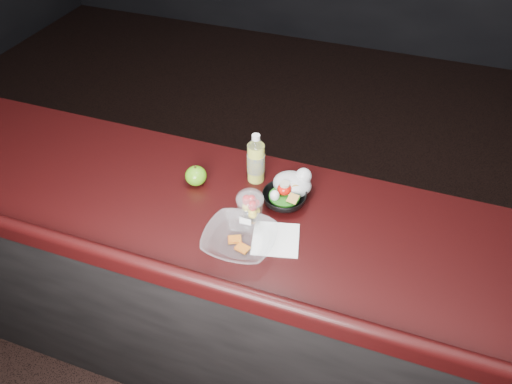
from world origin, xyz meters
TOP-DOWN VIEW (x-y plane):
  - room_shell at (0.00, 0.00)m, footprint 8.00×8.00m
  - counter at (0.00, 0.30)m, footprint 4.06×0.71m
  - lemonade_bottle at (-0.01, 0.50)m, footprint 0.07×0.07m
  - fruit_cup at (0.06, 0.26)m, footprint 0.10×0.10m
  - green_apple at (-0.22, 0.39)m, footprint 0.08×0.08m
  - plastic_bag at (0.15, 0.47)m, footprint 0.15×0.12m
  - snack_bowl at (0.14, 0.40)m, footprint 0.18×0.18m
  - takeout_bowl at (0.06, 0.14)m, footprint 0.25×0.25m
  - paper_napkin at (0.17, 0.21)m, footprint 0.19×0.19m

SIDE VIEW (x-z plane):
  - counter at x=0.00m, z-range 0.00..1.02m
  - paper_napkin at x=0.17m, z-range 1.02..1.02m
  - takeout_bowl at x=0.06m, z-range 1.02..1.08m
  - snack_bowl at x=0.14m, z-range 1.01..1.10m
  - green_apple at x=-0.22m, z-range 1.02..1.10m
  - plastic_bag at x=0.15m, z-range 1.01..1.12m
  - fruit_cup at x=0.06m, z-range 1.02..1.16m
  - lemonade_bottle at x=-0.01m, z-range 1.00..1.21m
  - room_shell at x=0.00m, z-range -2.17..5.83m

